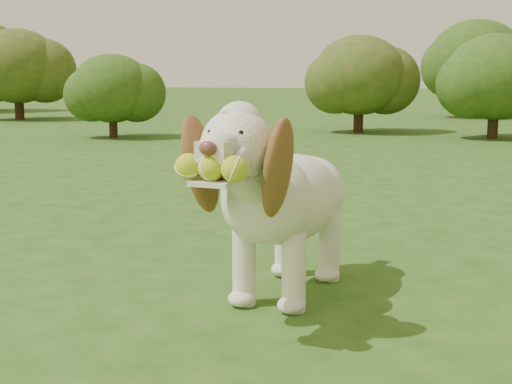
# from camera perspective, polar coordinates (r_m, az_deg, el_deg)

# --- Properties ---
(ground) EXTENTS (80.00, 80.00, 0.00)m
(ground) POSITION_cam_1_polar(r_m,az_deg,el_deg) (3.00, 10.62, -8.12)
(ground) COLOR #234614
(ground) RESTS_ON ground
(dog) EXTENTS (0.58, 1.24, 0.81)m
(dog) POSITION_cam_1_polar(r_m,az_deg,el_deg) (2.82, 1.99, -0.12)
(dog) COLOR silver
(dog) RESTS_ON ground
(shrub_a) EXTENTS (1.12, 1.12, 1.16)m
(shrub_a) POSITION_cam_1_polar(r_m,az_deg,el_deg) (10.21, -11.44, 8.12)
(shrub_a) COLOR #382314
(shrub_a) RESTS_ON ground
(shrub_b) EXTENTS (1.42, 1.42, 1.47)m
(shrub_b) POSITION_cam_1_polar(r_m,az_deg,el_deg) (11.02, 8.27, 9.22)
(shrub_b) COLOR #382314
(shrub_b) RESTS_ON ground
(shrub_i) EXTENTS (1.90, 1.90, 1.96)m
(shrub_i) POSITION_cam_1_polar(r_m,az_deg,el_deg) (15.24, 17.19, 10.06)
(shrub_i) COLOR #382314
(shrub_i) RESTS_ON ground
(shrub_e) EXTENTS (1.68, 1.68, 1.75)m
(shrub_e) POSITION_cam_1_polar(r_m,az_deg,el_deg) (14.65, -18.57, 9.52)
(shrub_e) COLOR #382314
(shrub_e) RESTS_ON ground
(shrub_c) EXTENTS (1.39, 1.39, 1.44)m
(shrub_c) POSITION_cam_1_polar(r_m,az_deg,el_deg) (10.38, 18.61, 8.71)
(shrub_c) COLOR #382314
(shrub_c) RESTS_ON ground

